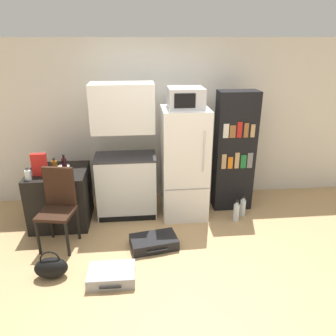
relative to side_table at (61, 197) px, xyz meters
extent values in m
plane|color=tan|center=(1.52, -1.23, -0.39)|extent=(24.00, 24.00, 0.00)
cube|color=silver|center=(1.72, 0.77, 0.84)|extent=(6.40, 0.10, 2.47)
cube|color=black|center=(0.00, 0.00, 0.00)|extent=(0.78, 0.75, 0.78)
cube|color=silver|center=(0.92, 0.14, 0.05)|extent=(0.84, 0.47, 0.89)
cube|color=#333338|center=(0.92, 0.14, 0.51)|extent=(0.86, 0.48, 0.03)
cube|color=silver|center=(0.92, 0.14, 1.20)|extent=(0.84, 0.40, 0.65)
cube|color=black|center=(0.92, -0.10, -0.35)|extent=(0.81, 0.01, 0.08)
cube|color=white|center=(1.76, 0.07, 0.40)|extent=(0.64, 0.62, 1.59)
cube|color=gray|center=(1.76, -0.25, 0.15)|extent=(0.61, 0.01, 0.01)
cylinder|color=silver|center=(1.96, -0.26, 0.69)|extent=(0.02, 0.02, 0.56)
cube|color=#B7B7BC|center=(1.76, 0.07, 1.33)|extent=(0.47, 0.42, 0.27)
cube|color=black|center=(1.71, -0.15, 1.33)|extent=(0.27, 0.01, 0.18)
cube|color=black|center=(2.52, 0.22, 0.50)|extent=(0.57, 0.30, 1.79)
cube|color=tan|center=(2.33, 0.07, 0.41)|extent=(0.06, 0.01, 0.22)
cube|color=orange|center=(2.43, 0.07, 0.39)|extent=(0.07, 0.01, 0.18)
cube|color=tan|center=(2.52, 0.07, 0.42)|extent=(0.06, 0.01, 0.24)
cube|color=#1E7033|center=(2.62, 0.07, 0.40)|extent=(0.08, 0.01, 0.20)
cube|color=slate|center=(2.71, 0.07, 0.42)|extent=(0.08, 0.01, 0.23)
cube|color=silver|center=(2.33, 0.07, 0.87)|extent=(0.08, 0.01, 0.20)
cube|color=brown|center=(2.43, 0.07, 0.86)|extent=(0.08, 0.01, 0.18)
cube|color=red|center=(2.52, 0.07, 0.88)|extent=(0.07, 0.01, 0.22)
cube|color=brown|center=(2.62, 0.07, 0.87)|extent=(0.06, 0.01, 0.20)
cube|color=tan|center=(2.71, 0.07, 0.86)|extent=(0.06, 0.01, 0.18)
cylinder|color=black|center=(0.12, -0.05, 0.49)|extent=(0.06, 0.06, 0.19)
cylinder|color=black|center=(0.12, -0.05, 0.60)|extent=(0.03, 0.03, 0.03)
cylinder|color=black|center=(0.12, -0.05, 0.63)|extent=(0.03, 0.03, 0.02)
cylinder|color=silver|center=(-0.30, -0.27, 0.45)|extent=(0.08, 0.08, 0.12)
cylinder|color=silver|center=(-0.30, -0.27, 0.53)|extent=(0.03, 0.03, 0.02)
cylinder|color=black|center=(-0.30, -0.27, 0.54)|extent=(0.04, 0.04, 0.01)
cylinder|color=brown|center=(-0.01, -0.05, 0.47)|extent=(0.07, 0.07, 0.16)
cylinder|color=brown|center=(-0.01, -0.05, 0.56)|extent=(0.03, 0.03, 0.03)
cylinder|color=black|center=(-0.01, -0.05, 0.59)|extent=(0.04, 0.04, 0.02)
cylinder|color=#AD1914|center=(-0.31, 0.20, 0.45)|extent=(0.09, 0.09, 0.13)
cylinder|color=#AD1914|center=(-0.31, 0.20, 0.53)|extent=(0.04, 0.04, 0.02)
cylinder|color=black|center=(-0.31, 0.20, 0.55)|extent=(0.05, 0.05, 0.01)
cylinder|color=silver|center=(0.08, 0.07, 0.41)|extent=(0.16, 0.16, 0.04)
cube|color=red|center=(-0.18, -0.13, 0.54)|extent=(0.19, 0.07, 0.30)
cylinder|color=black|center=(-0.13, -0.77, -0.16)|extent=(0.04, 0.04, 0.46)
cylinder|color=black|center=(0.23, -0.84, -0.16)|extent=(0.04, 0.04, 0.46)
cylinder|color=black|center=(-0.06, -0.41, -0.16)|extent=(0.04, 0.04, 0.46)
cylinder|color=black|center=(0.30, -0.48, -0.16)|extent=(0.04, 0.04, 0.46)
cube|color=#331E14|center=(0.09, -0.62, 0.09)|extent=(0.47, 0.47, 0.04)
cube|color=#331E14|center=(0.12, -0.45, 0.36)|extent=(0.38, 0.12, 0.51)
cube|color=black|center=(1.26, -0.75, -0.32)|extent=(0.63, 0.44, 0.14)
cylinder|color=black|center=(1.29, -0.94, -0.32)|extent=(0.26, 0.07, 0.02)
cube|color=#99999E|center=(0.77, -1.32, -0.32)|extent=(0.51, 0.36, 0.13)
cylinder|color=black|center=(0.77, -1.52, -0.32)|extent=(0.23, 0.02, 0.02)
ellipsoid|color=black|center=(0.11, -1.21, -0.27)|extent=(0.36, 0.20, 0.24)
torus|color=black|center=(0.11, -1.21, -0.16)|extent=(0.21, 0.02, 0.21)
cylinder|color=silver|center=(2.62, -0.09, -0.27)|extent=(0.08, 0.08, 0.24)
cylinder|color=silver|center=(2.62, -0.09, -0.12)|extent=(0.04, 0.04, 0.04)
cylinder|color=black|center=(2.62, -0.09, -0.09)|extent=(0.04, 0.04, 0.03)
cylinder|color=silver|center=(2.48, -0.22, -0.27)|extent=(0.09, 0.09, 0.25)
cylinder|color=silver|center=(2.48, -0.22, -0.12)|extent=(0.04, 0.04, 0.05)
cylinder|color=black|center=(2.48, -0.22, -0.08)|extent=(0.05, 0.05, 0.03)
camera|label=1|loc=(1.10, -4.23, 2.08)|focal=35.00mm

